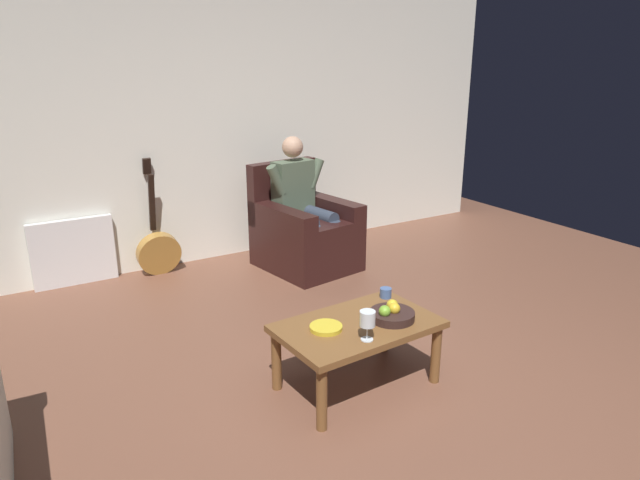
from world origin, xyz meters
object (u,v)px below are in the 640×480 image
object	(u,v)px
armchair	(304,233)
wine_glass_near	(367,320)
guitar	(158,250)
person_seated	(302,200)
fruit_bowl	(392,314)
candle_jar	(386,293)
coffee_table	(358,333)
decorative_dish	(326,327)

from	to	relation	value
armchair	wine_glass_near	size ratio (longest dim) A/B	5.54
armchair	guitar	bearing A→B (deg)	-31.10
person_seated	fruit_bowl	bearing A→B (deg)	66.46
wine_glass_near	candle_jar	bearing A→B (deg)	-137.05
coffee_table	wine_glass_near	bearing A→B (deg)	69.24
person_seated	wine_glass_near	distance (m)	2.32
guitar	candle_jar	distance (m)	2.41
guitar	candle_jar	world-z (taller)	guitar
guitar	person_seated	bearing A→B (deg)	158.53
armchair	coffee_table	xyz separation A→B (m)	(0.74, 1.95, 0.02)
coffee_table	candle_jar	distance (m)	0.44
fruit_bowl	decorative_dish	bearing A→B (deg)	-12.47
coffee_table	fruit_bowl	size ratio (longest dim) A/B	3.58
decorative_dish	armchair	bearing A→B (deg)	-116.08
guitar	fruit_bowl	world-z (taller)	guitar
guitar	decorative_dish	bearing A→B (deg)	96.67
decorative_dish	coffee_table	bearing A→B (deg)	171.93
armchair	coffee_table	distance (m)	2.09
person_seated	candle_jar	xyz separation A→B (m)	(0.37, 1.76, -0.20)
armchair	person_seated	world-z (taller)	person_seated
coffee_table	fruit_bowl	world-z (taller)	fruit_bowl
wine_glass_near	fruit_bowl	xyz separation A→B (m)	(-0.28, -0.14, -0.08)
guitar	decorative_dish	distance (m)	2.45
person_seated	candle_jar	world-z (taller)	person_seated
person_seated	guitar	bearing A→B (deg)	-30.26
armchair	wine_glass_near	bearing A→B (deg)	60.44
person_seated	coffee_table	bearing A→B (deg)	60.74
armchair	decorative_dish	distance (m)	2.15
armchair	person_seated	bearing A→B (deg)	-90.00
person_seated	decorative_dish	bearing A→B (deg)	55.47
guitar	wine_glass_near	size ratio (longest dim) A/B	6.07
guitar	decorative_dish	xyz separation A→B (m)	(-0.28, 2.43, 0.19)
guitar	decorative_dish	world-z (taller)	guitar
guitar	fruit_bowl	xyz separation A→B (m)	(-0.69, 2.52, 0.22)
armchair	guitar	xyz separation A→B (m)	(1.23, -0.50, -0.10)
person_seated	guitar	size ratio (longest dim) A/B	1.15
candle_jar	coffee_table	bearing A→B (deg)	30.35
armchair	candle_jar	bearing A→B (deg)	69.09
coffee_table	guitar	world-z (taller)	guitar
armchair	guitar	size ratio (longest dim) A/B	0.91
coffee_table	decorative_dish	distance (m)	0.22
person_seated	coffee_table	size ratio (longest dim) A/B	1.25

